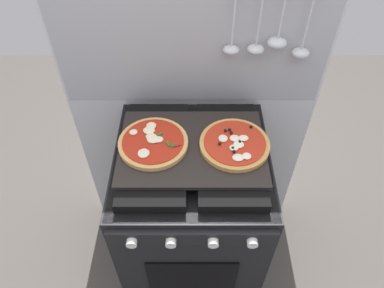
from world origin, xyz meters
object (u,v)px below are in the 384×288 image
pizza_left (153,142)px  pizza_right (235,144)px  stove (192,214)px  baking_tray (192,147)px

pizza_left → pizza_right: size_ratio=1.00×
stove → pizza_left: size_ratio=3.48×
pizza_left → pizza_right: 0.30m
stove → baking_tray: (0.00, 0.00, 0.46)m
stove → baking_tray: baking_tray is taller
baking_tray → pizza_right: bearing=-0.9°
baking_tray → pizza_left: bearing=177.1°
pizza_left → pizza_right: bearing=-1.9°
stove → pizza_right: (0.16, -0.00, 0.48)m
pizza_left → pizza_right: pizza_right is taller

